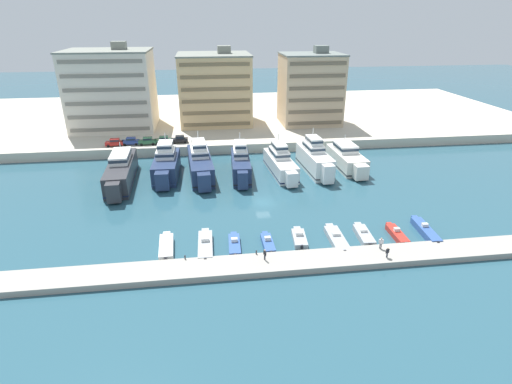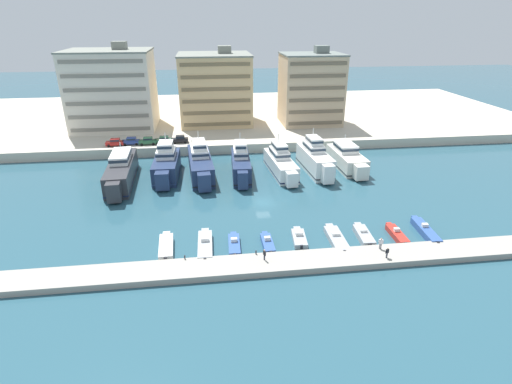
# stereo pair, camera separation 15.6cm
# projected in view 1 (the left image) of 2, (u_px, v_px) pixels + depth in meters

# --- Properties ---
(ground_plane) EXTENTS (400.00, 400.00, 0.00)m
(ground_plane) POSITION_uv_depth(u_px,v_px,m) (263.00, 202.00, 72.17)
(ground_plane) COLOR #285160
(quay_promenade) EXTENTS (180.00, 70.00, 2.31)m
(quay_promenade) POSITION_uv_depth(u_px,v_px,m) (235.00, 116.00, 129.10)
(quay_promenade) COLOR beige
(quay_promenade) RESTS_ON ground
(pier_dock) EXTENTS (120.00, 4.62, 0.89)m
(pier_dock) POSITION_uv_depth(u_px,v_px,m) (285.00, 263.00, 53.64)
(pier_dock) COLOR #9E998E
(pier_dock) RESTS_ON ground
(yacht_charcoal_far_left) EXTENTS (5.37, 21.98, 7.51)m
(yacht_charcoal_far_left) POSITION_uv_depth(u_px,v_px,m) (121.00, 171.00, 80.13)
(yacht_charcoal_far_left) COLOR #333338
(yacht_charcoal_far_left) RESTS_ON ground
(yacht_navy_left) EXTENTS (5.13, 16.91, 8.81)m
(yacht_navy_left) POSITION_uv_depth(u_px,v_px,m) (166.00, 164.00, 82.98)
(yacht_navy_left) COLOR navy
(yacht_navy_left) RESTS_ON ground
(yacht_navy_mid_left) EXTENTS (5.77, 20.65, 8.69)m
(yacht_navy_mid_left) POSITION_uv_depth(u_px,v_px,m) (200.00, 163.00, 83.89)
(yacht_navy_mid_left) COLOR navy
(yacht_navy_mid_left) RESTS_ON ground
(yacht_navy_center_left) EXTENTS (4.32, 16.83, 8.77)m
(yacht_navy_center_left) POSITION_uv_depth(u_px,v_px,m) (241.00, 164.00, 83.35)
(yacht_navy_center_left) COLOR navy
(yacht_navy_center_left) RESTS_ON ground
(yacht_white_center) EXTENTS (5.28, 17.70, 8.06)m
(yacht_white_center) POSITION_uv_depth(u_px,v_px,m) (280.00, 163.00, 84.81)
(yacht_white_center) COLOR white
(yacht_white_center) RESTS_ON ground
(yacht_white_center_right) EXTENTS (5.14, 16.99, 9.08)m
(yacht_white_center_right) POSITION_uv_depth(u_px,v_px,m) (315.00, 159.00, 85.64)
(yacht_white_center_right) COLOR white
(yacht_white_center_right) RESTS_ON ground
(yacht_ivory_mid_right) EXTENTS (5.42, 17.08, 6.89)m
(yacht_ivory_mid_right) POSITION_uv_depth(u_px,v_px,m) (347.00, 159.00, 88.04)
(yacht_ivory_mid_right) COLOR silver
(yacht_ivory_mid_right) RESTS_ON ground
(motorboat_white_far_left) EXTENTS (2.27, 7.50, 1.08)m
(motorboat_white_far_left) POSITION_uv_depth(u_px,v_px,m) (166.00, 247.00, 57.21)
(motorboat_white_far_left) COLOR white
(motorboat_white_far_left) RESTS_ON ground
(motorboat_grey_left) EXTENTS (2.15, 8.71, 1.50)m
(motorboat_grey_left) POSITION_uv_depth(u_px,v_px,m) (205.00, 245.00, 57.75)
(motorboat_grey_left) COLOR #9EA3A8
(motorboat_grey_left) RESTS_ON ground
(motorboat_blue_mid_left) EXTENTS (1.86, 6.57, 1.35)m
(motorboat_blue_mid_left) POSITION_uv_depth(u_px,v_px,m) (234.00, 245.00, 58.01)
(motorboat_blue_mid_left) COLOR #33569E
(motorboat_blue_mid_left) RESTS_ON ground
(motorboat_blue_center_left) EXTENTS (1.56, 6.02, 1.37)m
(motorboat_blue_center_left) POSITION_uv_depth(u_px,v_px,m) (268.00, 243.00, 58.38)
(motorboat_blue_center_left) COLOR #33569E
(motorboat_blue_center_left) RESTS_ON ground
(motorboat_grey_center) EXTENTS (2.39, 6.09, 1.26)m
(motorboat_grey_center) POSITION_uv_depth(u_px,v_px,m) (299.00, 238.00, 59.91)
(motorboat_grey_center) COLOR #9EA3A8
(motorboat_grey_center) RESTS_ON ground
(motorboat_grey_center_right) EXTENTS (2.26, 8.30, 1.32)m
(motorboat_grey_center_right) POSITION_uv_depth(u_px,v_px,m) (336.00, 239.00, 59.49)
(motorboat_grey_center_right) COLOR #9EA3A8
(motorboat_grey_center_right) RESTS_ON ground
(motorboat_grey_mid_right) EXTENTS (2.30, 6.82, 1.39)m
(motorboat_grey_mid_right) POSITION_uv_depth(u_px,v_px,m) (364.00, 235.00, 60.42)
(motorboat_grey_mid_right) COLOR #9EA3A8
(motorboat_grey_mid_right) RESTS_ON ground
(motorboat_red_right) EXTENTS (1.64, 6.54, 1.39)m
(motorboat_red_right) POSITION_uv_depth(u_px,v_px,m) (397.00, 234.00, 60.74)
(motorboat_red_right) COLOR red
(motorboat_red_right) RESTS_ON ground
(motorboat_blue_far_right) EXTENTS (2.23, 8.64, 1.55)m
(motorboat_blue_far_right) POSITION_uv_depth(u_px,v_px,m) (425.00, 230.00, 61.62)
(motorboat_blue_far_right) COLOR #33569E
(motorboat_blue_far_right) RESTS_ON ground
(car_red_far_left) EXTENTS (4.17, 2.06, 1.80)m
(car_red_far_left) POSITION_uv_depth(u_px,v_px,m) (115.00, 142.00, 95.30)
(car_red_far_left) COLOR red
(car_red_far_left) RESTS_ON quay_promenade
(car_blue_left) EXTENTS (4.10, 1.92, 1.80)m
(car_blue_left) POSITION_uv_depth(u_px,v_px,m) (131.00, 141.00, 96.22)
(car_blue_left) COLOR #28428E
(car_blue_left) RESTS_ON quay_promenade
(car_green_mid_left) EXTENTS (4.17, 2.06, 1.80)m
(car_green_mid_left) POSITION_uv_depth(u_px,v_px,m) (147.00, 141.00, 96.39)
(car_green_mid_left) COLOR #2D6642
(car_green_mid_left) RESTS_ON quay_promenade
(car_green_center_left) EXTENTS (4.13, 1.99, 1.80)m
(car_green_center_left) POSITION_uv_depth(u_px,v_px,m) (164.00, 140.00, 97.16)
(car_green_center_left) COLOR #2D6642
(car_green_center_left) RESTS_ON quay_promenade
(car_black_center) EXTENTS (4.15, 2.01, 1.80)m
(car_black_center) POSITION_uv_depth(u_px,v_px,m) (180.00, 139.00, 97.79)
(car_black_center) COLOR black
(car_black_center) RESTS_ON quay_promenade
(apartment_block_far_left) EXTENTS (22.08, 18.01, 22.59)m
(apartment_block_far_left) POSITION_uv_depth(u_px,v_px,m) (112.00, 90.00, 107.77)
(apartment_block_far_left) COLOR silver
(apartment_block_far_left) RESTS_ON quay_promenade
(apartment_block_left) EXTENTS (20.06, 18.03, 21.15)m
(apartment_block_left) POSITION_uv_depth(u_px,v_px,m) (215.00, 89.00, 113.54)
(apartment_block_left) COLOR #E0BC84
(apartment_block_left) RESTS_ON quay_promenade
(apartment_block_mid_left) EXTENTS (16.74, 14.05, 21.24)m
(apartment_block_mid_left) POSITION_uv_depth(u_px,v_px,m) (310.00, 89.00, 112.90)
(apartment_block_mid_left) COLOR #C6AD89
(apartment_block_mid_left) RESTS_ON quay_promenade
(pedestrian_near_edge) EXTENTS (0.58, 0.33, 1.55)m
(pedestrian_near_edge) POSITION_uv_depth(u_px,v_px,m) (388.00, 252.00, 53.75)
(pedestrian_near_edge) COLOR #4C515B
(pedestrian_near_edge) RESTS_ON pier_dock
(pedestrian_mid_deck) EXTENTS (0.37, 0.58, 1.61)m
(pedestrian_mid_deck) POSITION_uv_depth(u_px,v_px,m) (265.00, 254.00, 53.22)
(pedestrian_mid_deck) COLOR #282D3D
(pedestrian_mid_deck) RESTS_ON pier_dock
(pedestrian_far_side) EXTENTS (0.61, 0.42, 1.73)m
(pedestrian_far_side) POSITION_uv_depth(u_px,v_px,m) (381.00, 242.00, 55.78)
(pedestrian_far_side) COLOR #4C515B
(pedestrian_far_side) RESTS_ON pier_dock
(bollard_west) EXTENTS (0.20, 0.20, 0.61)m
(bollard_west) POSITION_uv_depth(u_px,v_px,m) (185.00, 257.00, 53.62)
(bollard_west) COLOR #2D2D33
(bollard_west) RESTS_ON pier_dock
(bollard_west_mid) EXTENTS (0.20, 0.20, 0.61)m
(bollard_west_mid) POSITION_uv_depth(u_px,v_px,m) (256.00, 252.00, 54.76)
(bollard_west_mid) COLOR #2D2D33
(bollard_west_mid) RESTS_ON pier_dock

